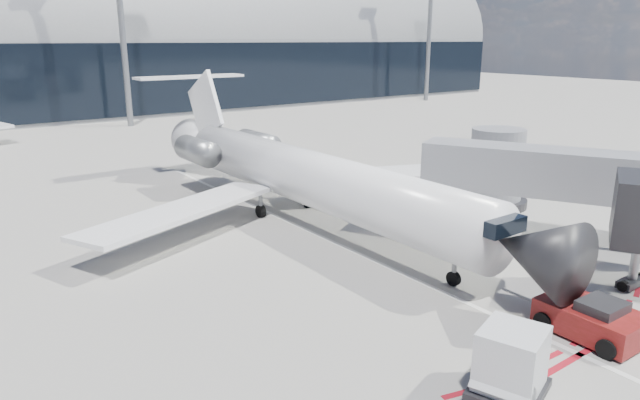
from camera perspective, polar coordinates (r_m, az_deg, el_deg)
ground at (r=27.78m, az=3.63°, el=-5.27°), size 260.00×260.00×0.00m
apron_centerline at (r=29.24m, az=1.12°, el=-4.13°), size 0.25×40.00×0.01m
apron_stop_bar at (r=21.14m, az=24.57°, el=-13.88°), size 14.00×0.25×0.01m
terminal_building at (r=86.46m, az=-25.76°, el=13.33°), size 150.00×24.15×24.00m
jet_bridge at (r=32.13m, az=20.87°, el=2.24°), size 10.03×15.20×4.90m
light_mast_centre at (r=71.28m, az=-19.29°, el=17.00°), size 0.70×0.70×25.00m
light_mast_east at (r=98.73m, az=10.90°, el=17.00°), size 0.70×0.70×25.00m
regional_jet at (r=32.23m, az=-2.16°, el=2.67°), size 25.72×31.71×7.94m
pushback_tug at (r=22.28m, az=25.54°, el=-10.69°), size 2.33×5.38×1.39m
uld_container at (r=17.78m, az=18.54°, el=-15.25°), size 2.74×2.53×2.11m
safety_cone_right at (r=19.78m, az=18.21°, el=-14.63°), size 0.31×0.31×0.43m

